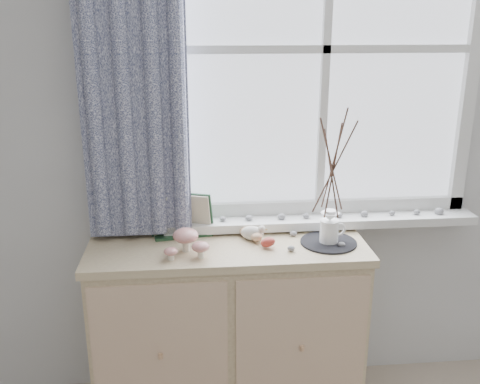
{
  "coord_description": "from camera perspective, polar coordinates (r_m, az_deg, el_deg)",
  "views": [
    {
      "loc": [
        -0.3,
        -0.36,
        1.77
      ],
      "look_at": [
        -0.1,
        1.7,
        1.1
      ],
      "focal_mm": 40.0,
      "sensor_mm": 36.0,
      "label": 1
    }
  ],
  "objects": [
    {
      "name": "sideboard",
      "position": [
        2.51,
        -1.27,
        -14.51
      ],
      "size": [
        1.2,
        0.45,
        0.85
      ],
      "color": "beige",
      "rests_on": "ground"
    },
    {
      "name": "wooden_eggs",
      "position": [
        2.32,
        1.79,
        -4.8
      ],
      "size": [
        0.13,
        0.17,
        0.06
      ],
      "color": "tan",
      "rests_on": "sideboard"
    },
    {
      "name": "twig_pitcher",
      "position": [
        2.24,
        9.87,
        2.85
      ],
      "size": [
        0.26,
        0.26,
        0.61
      ],
      "rotation": [
        0.0,
        0.0,
        0.22
      ],
      "color": "white",
      "rests_on": "crocheted_doily"
    },
    {
      "name": "crocheted_doily",
      "position": [
        2.35,
        9.42,
        -5.32
      ],
      "size": [
        0.24,
        0.24,
        0.01
      ],
      "primitive_type": "cylinder",
      "color": "black",
      "rests_on": "sideboard"
    },
    {
      "name": "toadstool_cluster",
      "position": [
        2.21,
        -5.64,
        -5.17
      ],
      "size": [
        0.18,
        0.16,
        0.1
      ],
      "color": "silver",
      "rests_on": "sideboard"
    },
    {
      "name": "songbird_figurine",
      "position": [
        2.34,
        1.33,
        -4.33
      ],
      "size": [
        0.15,
        0.1,
        0.07
      ],
      "primitive_type": null,
      "rotation": [
        0.0,
        0.0,
        -0.33
      ],
      "color": "silver",
      "rests_on": "sideboard"
    },
    {
      "name": "botanical_book",
      "position": [
        2.35,
        -6.19,
        -2.55
      ],
      "size": [
        0.31,
        0.18,
        0.21
      ],
      "primitive_type": null,
      "rotation": [
        0.0,
        0.0,
        0.17
      ],
      "color": "#1C3A23",
      "rests_on": "sideboard"
    },
    {
      "name": "sideboard_pebbles",
      "position": [
        2.32,
        7.32,
        -5.32
      ],
      "size": [
        0.25,
        0.19,
        0.02
      ],
      "color": "gray",
      "rests_on": "sideboard"
    }
  ]
}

